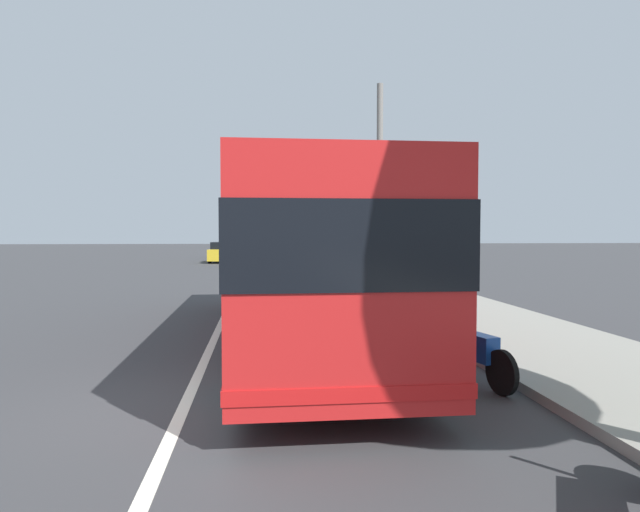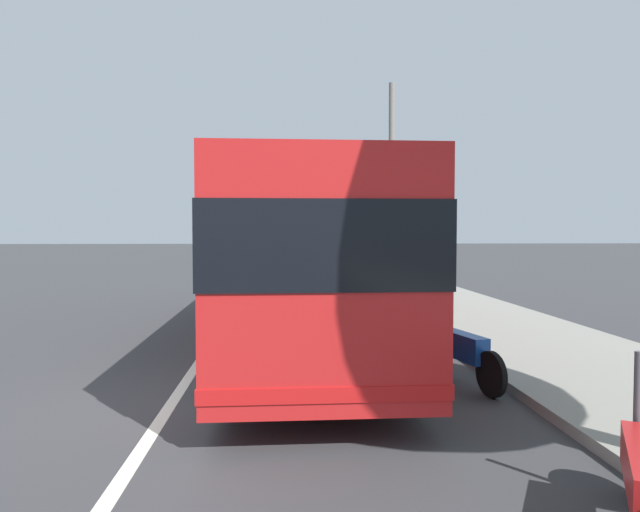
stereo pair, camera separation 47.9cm
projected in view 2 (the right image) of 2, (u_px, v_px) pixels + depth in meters
name	position (u px, v px, depth m)	size (l,w,h in m)	color
ground_plane	(169.00, 408.00, 7.12)	(220.00, 220.00, 0.00)	#38383A
sidewalk_curb	(442.00, 302.00, 17.50)	(110.00, 3.60, 0.14)	gray
lane_divider_line	(236.00, 306.00, 17.09)	(110.00, 0.16, 0.01)	silver
coach_bus	(301.00, 255.00, 11.79)	(12.55, 2.75, 3.14)	red
motorcycle_far_end	(461.00, 351.00, 8.31)	(2.09, 0.59, 1.26)	black
motorcycle_mid_row	(408.00, 312.00, 12.44)	(2.20, 0.57, 1.29)	black
car_far_distant	(296.00, 253.00, 42.92)	(4.13, 1.81, 1.53)	gray
car_behind_bus	(247.00, 250.00, 50.91)	(4.15, 1.97, 1.45)	#2D7238
car_side_street	(284.00, 255.00, 38.43)	(3.91, 1.85, 1.51)	black
car_oncoming	(240.00, 252.00, 42.92)	(4.66, 2.04, 1.54)	gold
utility_pole	(392.00, 184.00, 24.59)	(0.28, 0.28, 8.74)	slate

